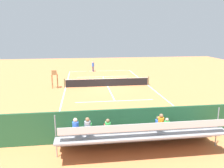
{
  "coord_description": "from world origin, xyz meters",
  "views": [
    {
      "loc": [
        3.08,
        26.76,
        6.53
      ],
      "look_at": [
        0.0,
        4.0,
        1.2
      ],
      "focal_mm": 36.73,
      "sensor_mm": 36.0,
      "label": 1
    }
  ],
  "objects_px": {
    "umpire_chair": "(55,77)",
    "tennis_ball_near": "(104,75)",
    "equipment_bag": "(142,131)",
    "tennis_player": "(93,65)",
    "bleacher_stand": "(137,134)",
    "tennis_net": "(108,82)",
    "courtside_bench": "(165,124)",
    "tennis_racket": "(88,71)",
    "tennis_ball_far": "(85,72)"
  },
  "relations": [
    {
      "from": "courtside_bench",
      "to": "tennis_racket",
      "type": "bearing_deg",
      "value": -79.72
    },
    {
      "from": "tennis_player",
      "to": "tennis_ball_near",
      "type": "distance_m",
      "value": 4.28
    },
    {
      "from": "tennis_racket",
      "to": "tennis_player",
      "type": "bearing_deg",
      "value": 168.96
    },
    {
      "from": "tennis_net",
      "to": "tennis_player",
      "type": "xyz_separation_m",
      "value": [
        1.17,
        -10.66,
        0.51
      ]
    },
    {
      "from": "equipment_bag",
      "to": "tennis_ball_far",
      "type": "distance_m",
      "value": 23.77
    },
    {
      "from": "equipment_bag",
      "to": "tennis_player",
      "type": "height_order",
      "value": "tennis_player"
    },
    {
      "from": "umpire_chair",
      "to": "courtside_bench",
      "type": "height_order",
      "value": "umpire_chair"
    },
    {
      "from": "equipment_bag",
      "to": "tennis_player",
      "type": "relative_size",
      "value": 0.47
    },
    {
      "from": "equipment_bag",
      "to": "tennis_player",
      "type": "distance_m",
      "value": 24.14
    },
    {
      "from": "tennis_racket",
      "to": "equipment_bag",
      "type": "bearing_deg",
      "value": 96.51
    },
    {
      "from": "bleacher_stand",
      "to": "equipment_bag",
      "type": "height_order",
      "value": "bleacher_stand"
    },
    {
      "from": "umpire_chair",
      "to": "courtside_bench",
      "type": "xyz_separation_m",
      "value": [
        -8.49,
        13.18,
        -0.76
      ]
    },
    {
      "from": "tennis_racket",
      "to": "bleacher_stand",
      "type": "bearing_deg",
      "value": 94.22
    },
    {
      "from": "courtside_bench",
      "to": "tennis_player",
      "type": "xyz_separation_m",
      "value": [
        3.46,
        -23.93,
        0.46
      ]
    },
    {
      "from": "tennis_net",
      "to": "bleacher_stand",
      "type": "distance_m",
      "value": 15.38
    },
    {
      "from": "umpire_chair",
      "to": "tennis_racket",
      "type": "bearing_deg",
      "value": -110.63
    },
    {
      "from": "equipment_bag",
      "to": "umpire_chair",
      "type": "bearing_deg",
      "value": -62.66
    },
    {
      "from": "courtside_bench",
      "to": "equipment_bag",
      "type": "relative_size",
      "value": 2.0
    },
    {
      "from": "courtside_bench",
      "to": "equipment_bag",
      "type": "height_order",
      "value": "courtside_bench"
    },
    {
      "from": "courtside_bench",
      "to": "bleacher_stand",
      "type": "bearing_deg",
      "value": 40.78
    },
    {
      "from": "courtside_bench",
      "to": "tennis_ball_far",
      "type": "distance_m",
      "value": 23.92
    },
    {
      "from": "bleacher_stand",
      "to": "tennis_ball_far",
      "type": "relative_size",
      "value": 137.27
    },
    {
      "from": "tennis_net",
      "to": "umpire_chair",
      "type": "xyz_separation_m",
      "value": [
        6.2,
        0.09,
        0.81
      ]
    },
    {
      "from": "bleacher_stand",
      "to": "tennis_ball_near",
      "type": "xyz_separation_m",
      "value": [
        -0.45,
        -22.13,
        -0.93
      ]
    },
    {
      "from": "bleacher_stand",
      "to": "equipment_bag",
      "type": "distance_m",
      "value": 2.28
    },
    {
      "from": "courtside_bench",
      "to": "equipment_bag",
      "type": "xyz_separation_m",
      "value": [
        1.61,
        0.13,
        -0.38
      ]
    },
    {
      "from": "equipment_bag",
      "to": "tennis_ball_far",
      "type": "height_order",
      "value": "equipment_bag"
    },
    {
      "from": "equipment_bag",
      "to": "tennis_player",
      "type": "bearing_deg",
      "value": -85.61
    },
    {
      "from": "tennis_ball_far",
      "to": "umpire_chair",
      "type": "bearing_deg",
      "value": 70.6
    },
    {
      "from": "tennis_net",
      "to": "tennis_racket",
      "type": "xyz_separation_m",
      "value": [
        2.09,
        -10.83,
        -0.49
      ]
    },
    {
      "from": "tennis_net",
      "to": "equipment_bag",
      "type": "distance_m",
      "value": 13.42
    },
    {
      "from": "courtside_bench",
      "to": "tennis_ball_near",
      "type": "xyz_separation_m",
      "value": [
        1.99,
        -20.03,
        -0.53
      ]
    },
    {
      "from": "courtside_bench",
      "to": "tennis_net",
      "type": "bearing_deg",
      "value": -80.22
    },
    {
      "from": "courtside_bench",
      "to": "tennis_player",
      "type": "relative_size",
      "value": 0.93
    },
    {
      "from": "tennis_net",
      "to": "tennis_player",
      "type": "distance_m",
      "value": 10.73
    },
    {
      "from": "tennis_racket",
      "to": "tennis_ball_far",
      "type": "bearing_deg",
      "value": 53.69
    },
    {
      "from": "tennis_ball_near",
      "to": "umpire_chair",
      "type": "bearing_deg",
      "value": 46.54
    },
    {
      "from": "tennis_net",
      "to": "bleacher_stand",
      "type": "relative_size",
      "value": 1.14
    },
    {
      "from": "tennis_player",
      "to": "tennis_ball_near",
      "type": "bearing_deg",
      "value": 110.57
    },
    {
      "from": "umpire_chair",
      "to": "equipment_bag",
      "type": "bearing_deg",
      "value": 117.34
    },
    {
      "from": "tennis_net",
      "to": "umpire_chair",
      "type": "distance_m",
      "value": 6.25
    },
    {
      "from": "umpire_chair",
      "to": "equipment_bag",
      "type": "relative_size",
      "value": 2.38
    },
    {
      "from": "bleacher_stand",
      "to": "umpire_chair",
      "type": "xyz_separation_m",
      "value": [
        6.05,
        -15.28,
        0.35
      ]
    },
    {
      "from": "umpire_chair",
      "to": "tennis_ball_far",
      "type": "relative_size",
      "value": 32.42
    },
    {
      "from": "bleacher_stand",
      "to": "courtside_bench",
      "type": "xyz_separation_m",
      "value": [
        -2.44,
        -2.1,
        -0.4
      ]
    },
    {
      "from": "bleacher_stand",
      "to": "tennis_racket",
      "type": "xyz_separation_m",
      "value": [
        1.93,
        -26.21,
        -0.95
      ]
    },
    {
      "from": "tennis_ball_far",
      "to": "bleacher_stand",
      "type": "bearing_deg",
      "value": 95.47
    },
    {
      "from": "equipment_bag",
      "to": "tennis_racket",
      "type": "xyz_separation_m",
      "value": [
        2.77,
        -24.23,
        -0.16
      ]
    },
    {
      "from": "umpire_chair",
      "to": "tennis_ball_near",
      "type": "relative_size",
      "value": 32.42
    },
    {
      "from": "courtside_bench",
      "to": "equipment_bag",
      "type": "bearing_deg",
      "value": 4.57
    }
  ]
}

